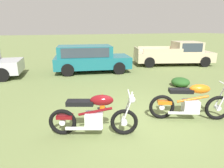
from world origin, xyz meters
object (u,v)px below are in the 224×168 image
motorcycle_maroon (94,115)px  motorcycle_orange (191,102)px  traffic_cone (102,102)px  shrub_low (180,82)px  car_teal (89,57)px  pickup_truck_beige (177,53)px

motorcycle_maroon → motorcycle_orange: (2.61, -0.10, 0.00)m
traffic_cone → shrub_low: traffic_cone is taller
car_teal → traffic_cone: 5.24m
motorcycle_maroon → traffic_cone: size_ratio=3.71×
motorcycle_maroon → shrub_low: (4.35, 2.49, -0.30)m
traffic_cone → motorcycle_maroon: bearing=-113.8°
motorcycle_orange → car_teal: bearing=122.8°
motorcycle_orange → pickup_truck_beige: size_ratio=0.39×
car_teal → motorcycle_maroon: bearing=-92.5°
pickup_truck_beige → car_teal: bearing=-163.0°
motorcycle_orange → traffic_cone: bearing=167.6°
traffic_cone → car_teal: bearing=81.4°
motorcycle_maroon → traffic_cone: 1.44m
motorcycle_orange → traffic_cone: size_ratio=3.86×
motorcycle_maroon → shrub_low: 5.02m
car_teal → shrub_low: bearing=-43.6°
motorcycle_maroon → motorcycle_orange: same height
traffic_cone → pickup_truck_beige: bearing=38.4°
pickup_truck_beige → shrub_low: bearing=-109.3°
motorcycle_maroon → shrub_low: bearing=49.2°
motorcycle_orange → pickup_truck_beige: 8.10m
motorcycle_maroon → motorcycle_orange: size_ratio=0.96×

